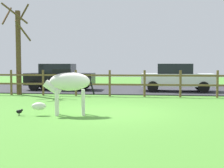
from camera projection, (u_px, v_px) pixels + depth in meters
ground_plane at (112, 112)px, 9.97m from camera, size 60.00×60.00×0.00m
parking_asphalt at (131, 89)px, 19.17m from camera, size 28.00×7.40×0.05m
paddock_fence at (110, 81)px, 14.97m from camera, size 20.59×0.11×1.29m
bare_tree at (18, 48)px, 15.70m from camera, size 1.42×1.34×4.70m
zebra at (67, 85)px, 9.32m from camera, size 1.91×0.75×1.41m
crow_on_grass at (19, 111)px, 9.26m from camera, size 0.21×0.10×0.20m
parked_car_white at (177, 77)px, 17.29m from camera, size 4.03×1.95×1.56m
parked_car_black at (60, 77)px, 18.29m from camera, size 4.07×2.02×1.56m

